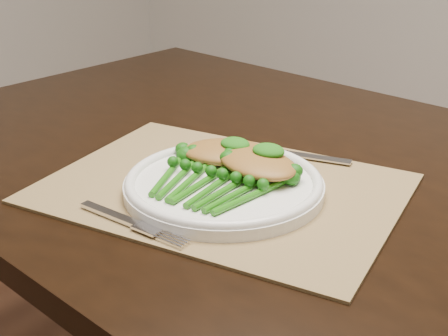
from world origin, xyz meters
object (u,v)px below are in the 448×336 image
Objects in this scene: dinner_plate at (224,184)px; broccolini_bundle at (209,184)px; placemat at (222,188)px; chicken_fillet_left at (227,152)px.

broccolini_bundle is (-0.01, -0.03, 0.01)m from dinner_plate.
dinner_plate is 0.03m from broccolini_bundle.
placemat is 0.05m from broccolini_bundle.
dinner_plate is at bearing -84.50° from chicken_fillet_left.
broccolini_bundle is (0.04, -0.09, -0.01)m from chicken_fillet_left.
placemat is 0.02m from dinner_plate.
chicken_fillet_left is (-0.04, 0.07, 0.02)m from dinner_plate.
placemat is 1.75× the size of dinner_plate.
broccolini_bundle reaches higher than placemat.
dinner_plate is at bearing -53.56° from placemat.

